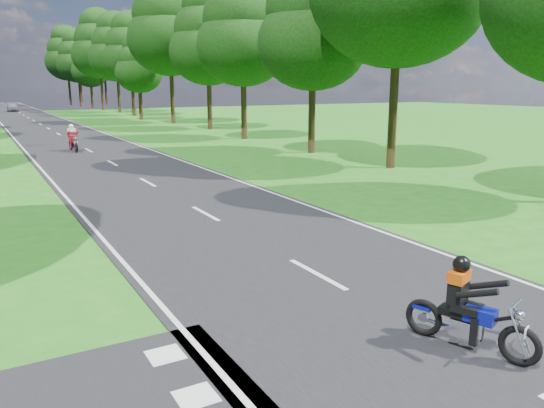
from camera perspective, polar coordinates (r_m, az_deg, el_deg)
ground at (r=9.60m, az=11.72°, el=-11.11°), size 160.00×160.00×0.00m
main_road at (r=56.97m, az=-23.65°, el=7.87°), size 7.00×140.00×0.02m
road_markings at (r=55.10m, az=-23.58°, el=7.76°), size 7.40×140.00×0.01m
treeline at (r=67.15m, az=-24.02°, el=15.49°), size 40.00×115.35×14.78m
rider_near_blue at (r=8.33m, az=20.64°, el=-10.08°), size 1.11×1.79×1.41m
rider_far_red at (r=33.04m, az=-20.64°, el=6.69°), size 0.67×1.89×1.56m
distant_car at (r=85.40m, az=-26.16°, el=9.35°), size 1.55×3.64×1.23m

